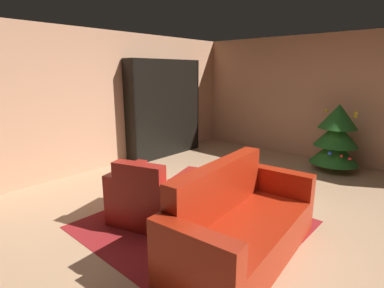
{
  "coord_description": "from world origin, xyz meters",
  "views": [
    {
      "loc": [
        1.99,
        -2.89,
        1.8
      ],
      "look_at": [
        -0.49,
        -0.14,
        0.9
      ],
      "focal_mm": 28.08,
      "sensor_mm": 36.0,
      "label": 1
    }
  ],
  "objects_px": {
    "book_stack_on_table": "(201,190)",
    "couch_red": "(240,226)",
    "bookshelf_unit": "(169,110)",
    "bottle_on_table": "(221,187)",
    "decorated_tree": "(336,137)",
    "coffee_table": "(207,198)",
    "armchair_red": "(152,198)"
  },
  "relations": [
    {
      "from": "coffee_table",
      "to": "decorated_tree",
      "type": "bearing_deg",
      "value": 82.23
    },
    {
      "from": "armchair_red",
      "to": "bottle_on_table",
      "type": "xyz_separation_m",
      "value": [
        0.73,
        0.42,
        0.21
      ]
    },
    {
      "from": "bottle_on_table",
      "to": "decorated_tree",
      "type": "distance_m",
      "value": 3.1
    },
    {
      "from": "coffee_table",
      "to": "bottle_on_table",
      "type": "bearing_deg",
      "value": 29.05
    },
    {
      "from": "couch_red",
      "to": "armchair_red",
      "type": "bearing_deg",
      "value": -174.34
    },
    {
      "from": "armchair_red",
      "to": "book_stack_on_table",
      "type": "height_order",
      "value": "armchair_red"
    },
    {
      "from": "book_stack_on_table",
      "to": "couch_red",
      "type": "bearing_deg",
      "value": -14.05
    },
    {
      "from": "coffee_table",
      "to": "bottle_on_table",
      "type": "height_order",
      "value": "bottle_on_table"
    },
    {
      "from": "couch_red",
      "to": "bottle_on_table",
      "type": "relative_size",
      "value": 7.45
    },
    {
      "from": "book_stack_on_table",
      "to": "decorated_tree",
      "type": "xyz_separation_m",
      "value": [
        0.48,
        3.22,
        0.17
      ]
    },
    {
      "from": "bookshelf_unit",
      "to": "coffee_table",
      "type": "height_order",
      "value": "bookshelf_unit"
    },
    {
      "from": "bookshelf_unit",
      "to": "book_stack_on_table",
      "type": "xyz_separation_m",
      "value": [
        2.61,
        -2.0,
        -0.52
      ]
    },
    {
      "from": "armchair_red",
      "to": "decorated_tree",
      "type": "height_order",
      "value": "decorated_tree"
    },
    {
      "from": "bookshelf_unit",
      "to": "armchair_red",
      "type": "distance_m",
      "value": 3.16
    },
    {
      "from": "couch_red",
      "to": "coffee_table",
      "type": "height_order",
      "value": "couch_red"
    },
    {
      "from": "couch_red",
      "to": "book_stack_on_table",
      "type": "height_order",
      "value": "couch_red"
    },
    {
      "from": "book_stack_on_table",
      "to": "bottle_on_table",
      "type": "bearing_deg",
      "value": 35.5
    },
    {
      "from": "decorated_tree",
      "to": "coffee_table",
      "type": "bearing_deg",
      "value": -97.77
    },
    {
      "from": "armchair_red",
      "to": "coffee_table",
      "type": "relative_size",
      "value": 1.8
    },
    {
      "from": "bookshelf_unit",
      "to": "book_stack_on_table",
      "type": "relative_size",
      "value": 9.12
    },
    {
      "from": "couch_red",
      "to": "bottle_on_table",
      "type": "xyz_separation_m",
      "value": [
        -0.45,
        0.3,
        0.2
      ]
    },
    {
      "from": "couch_red",
      "to": "coffee_table",
      "type": "xyz_separation_m",
      "value": [
        -0.6,
        0.22,
        0.05
      ]
    },
    {
      "from": "book_stack_on_table",
      "to": "decorated_tree",
      "type": "bearing_deg",
      "value": 81.5
    },
    {
      "from": "bookshelf_unit",
      "to": "armchair_red",
      "type": "bearing_deg",
      "value": -47.66
    },
    {
      "from": "bookshelf_unit",
      "to": "book_stack_on_table",
      "type": "height_order",
      "value": "bookshelf_unit"
    },
    {
      "from": "couch_red",
      "to": "book_stack_on_table",
      "type": "relative_size",
      "value": 8.66
    },
    {
      "from": "bottle_on_table",
      "to": "coffee_table",
      "type": "bearing_deg",
      "value": -150.95
    },
    {
      "from": "bookshelf_unit",
      "to": "bottle_on_table",
      "type": "distance_m",
      "value": 3.4
    },
    {
      "from": "armchair_red",
      "to": "couch_red",
      "type": "xyz_separation_m",
      "value": [
        1.18,
        0.12,
        0.01
      ]
    },
    {
      "from": "bookshelf_unit",
      "to": "bottle_on_table",
      "type": "bearing_deg",
      "value": -33.55
    },
    {
      "from": "bottle_on_table",
      "to": "bookshelf_unit",
      "type": "bearing_deg",
      "value": 146.45
    },
    {
      "from": "coffee_table",
      "to": "decorated_tree",
      "type": "distance_m",
      "value": 3.21
    }
  ]
}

